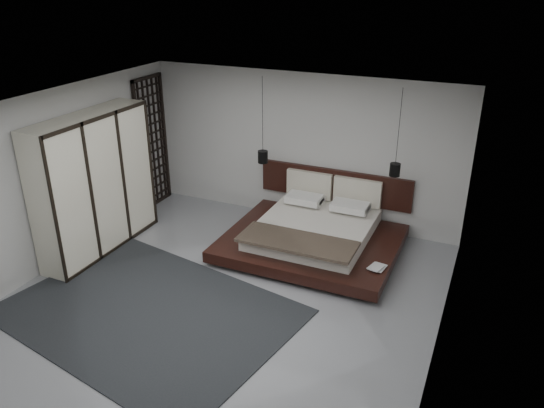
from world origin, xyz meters
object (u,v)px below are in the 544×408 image
at_px(pendant_left, 263,157).
at_px(bed, 314,233).
at_px(wardrobe, 95,184).
at_px(lattice_screen, 152,142).
at_px(rug, 148,312).
at_px(pendant_right, 395,169).

bearing_deg(pendant_left, bed, -21.37).
bearing_deg(wardrobe, lattice_screen, 97.22).
relative_size(lattice_screen, bed, 0.90).
distance_m(lattice_screen, bed, 3.81).
height_order(wardrobe, rug, wardrobe).
distance_m(pendant_left, rug, 3.50).
bearing_deg(pendant_right, pendant_left, 180.00).
bearing_deg(wardrobe, pendant_right, 22.65).
bearing_deg(pendant_left, pendant_right, 0.00).
relative_size(pendant_left, pendant_right, 1.08).
bearing_deg(lattice_screen, pendant_right, -1.00).
distance_m(bed, wardrobe, 3.78).
xyz_separation_m(lattice_screen, pendant_right, (4.81, -0.08, 0.17)).
bearing_deg(wardrobe, bed, 23.09).
bearing_deg(pendant_right, bed, -158.63).
relative_size(pendant_left, wardrobe, 0.64).
distance_m(wardrobe, rug, 2.58).
bearing_deg(bed, pendant_right, 21.37).
xyz_separation_m(pendant_right, rug, (-2.67, -3.21, -1.47)).
xyz_separation_m(bed, pendant_right, (1.18, 0.46, 1.18)).
xyz_separation_m(lattice_screen, rug, (2.14, -3.29, -1.29)).
bearing_deg(bed, wardrobe, -156.91).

